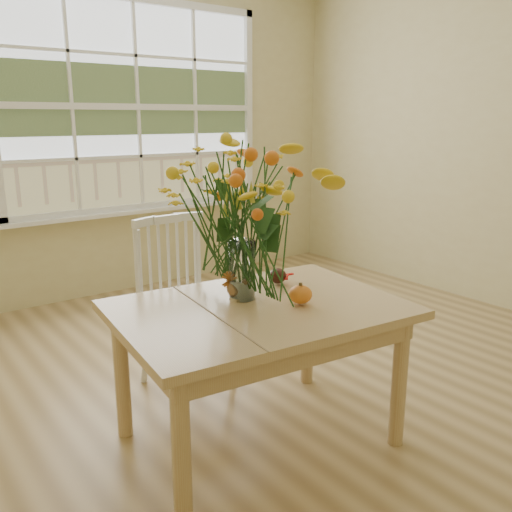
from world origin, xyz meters
TOP-DOWN VIEW (x-y plane):
  - floor at (0.00, 0.00)m, footprint 4.00×4.50m
  - wall_back at (0.00, 2.25)m, footprint 4.00×0.02m
  - window at (0.00, 2.21)m, footprint 2.42×0.12m
  - dining_table at (-0.65, -0.28)m, footprint 1.33×1.02m
  - windsor_chair at (-0.64, 0.46)m, footprint 0.44×0.42m
  - flower_vase at (-0.65, -0.16)m, footprint 0.57×0.57m
  - pumpkin at (-0.49, -0.38)m, footprint 0.10×0.10m
  - turkey_figurine at (-0.68, -0.16)m, footprint 0.12×0.11m
  - dark_gourd at (-0.38, -0.09)m, footprint 0.13×0.08m

SIDE VIEW (x-z plane):
  - floor at x=0.00m, z-range -0.01..0.00m
  - windsor_chair at x=-0.64m, z-range 0.06..0.98m
  - dining_table at x=-0.65m, z-range 0.24..0.90m
  - dark_gourd at x=-0.38m, z-range 0.66..0.74m
  - pumpkin at x=-0.49m, z-range 0.66..0.74m
  - turkey_figurine at x=-0.68m, z-range 0.65..0.77m
  - flower_vase at x=-0.65m, z-range 0.73..1.40m
  - wall_back at x=0.00m, z-range 0.00..2.70m
  - window at x=0.00m, z-range 0.66..2.40m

